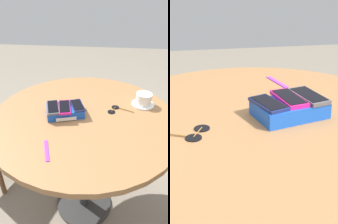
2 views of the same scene
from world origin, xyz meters
TOP-DOWN VIEW (x-y plane):
  - round_table at (0.00, 0.00)m, footprint 1.02×1.02m
  - phone_box at (-0.10, -0.00)m, footprint 0.22×0.18m
  - phone_gray at (-0.17, -0.02)m, footprint 0.10×0.15m
  - phone_magenta at (-0.10, -0.01)m, footprint 0.09×0.15m
  - phone_navy at (-0.04, 0.02)m, footprint 0.10×0.14m
  - lanyard_strap at (-0.13, -0.30)m, footprint 0.06×0.13m
  - sunglasses at (0.17, 0.07)m, footprint 0.15×0.10m

SIDE VIEW (x-z plane):
  - round_table at x=0.00m, z-range 0.28..1.06m
  - lanyard_strap at x=-0.13m, z-range 0.78..0.78m
  - sunglasses at x=0.17m, z-range 0.78..0.79m
  - phone_box at x=-0.10m, z-range 0.78..0.83m
  - phone_navy at x=-0.04m, z-range 0.83..0.84m
  - phone_magenta at x=-0.10m, z-range 0.83..0.84m
  - phone_gray at x=-0.17m, z-range 0.83..0.84m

